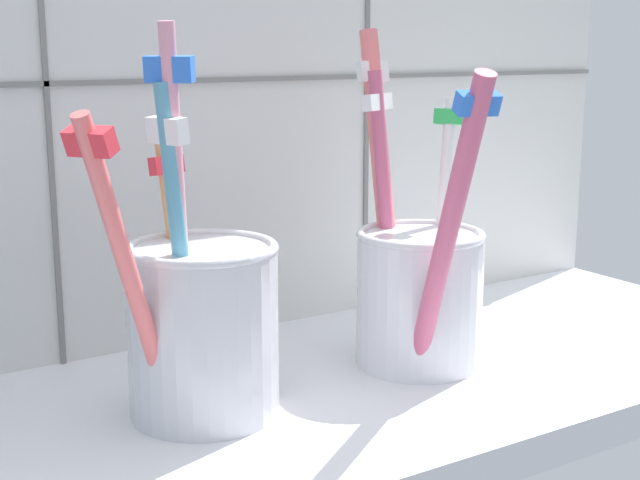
# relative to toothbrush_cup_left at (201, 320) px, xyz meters

# --- Properties ---
(counter_slab) EXTENTS (0.64, 0.22, 0.02)m
(counter_slab) POSITION_rel_toothbrush_cup_left_xyz_m (0.07, 0.00, -0.06)
(counter_slab) COLOR silver
(counter_slab) RESTS_ON ground
(tile_wall_back) EXTENTS (0.64, 0.02, 0.45)m
(tile_wall_back) POSITION_rel_toothbrush_cup_left_xyz_m (0.07, 0.12, 0.16)
(tile_wall_back) COLOR silver
(tile_wall_back) RESTS_ON ground
(toothbrush_cup_left) EXTENTS (0.11, 0.09, 0.19)m
(toothbrush_cup_left) POSITION_rel_toothbrush_cup_left_xyz_m (0.00, 0.00, 0.00)
(toothbrush_cup_left) COLOR silver
(toothbrush_cup_left) RESTS_ON counter_slab
(toothbrush_cup_right) EXTENTS (0.09, 0.15, 0.19)m
(toothbrush_cup_right) POSITION_rel_toothbrush_cup_left_xyz_m (0.14, 0.00, -0.00)
(toothbrush_cup_right) COLOR silver
(toothbrush_cup_right) RESTS_ON counter_slab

